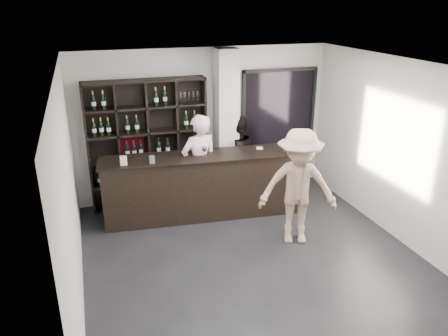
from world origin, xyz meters
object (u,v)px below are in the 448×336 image
object	(u,v)px
wine_shelf	(148,144)
customer	(298,187)
taster_pink	(200,166)
tasting_counter	(202,186)
taster_black	(237,157)

from	to	relation	value
wine_shelf	customer	world-z (taller)	wine_shelf
taster_pink	customer	xyz separation A→B (m)	(1.22, -1.45, 0.02)
tasting_counter	customer	distance (m)	1.85
tasting_counter	taster_black	world-z (taller)	taster_black
taster_pink	customer	world-z (taller)	customer
taster_black	customer	bearing A→B (deg)	80.40
wine_shelf	tasting_counter	distance (m)	1.30
wine_shelf	tasting_counter	bearing A→B (deg)	-45.53
taster_pink	taster_black	bearing A→B (deg)	-160.43
tasting_counter	taster_black	bearing A→B (deg)	41.66
tasting_counter	taster_black	distance (m)	1.13
taster_black	customer	world-z (taller)	customer
wine_shelf	tasting_counter	size ratio (longest dim) A/B	0.68
wine_shelf	customer	size ratio (longest dim) A/B	1.26
wine_shelf	taster_pink	xyz separation A→B (m)	(0.79, -0.72, -0.26)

